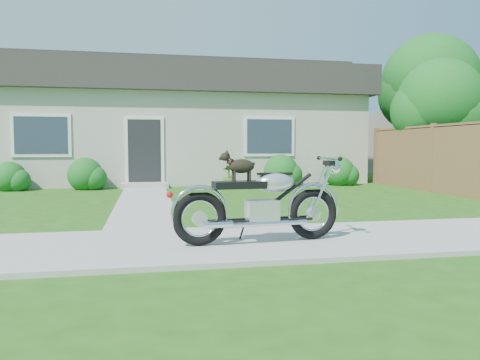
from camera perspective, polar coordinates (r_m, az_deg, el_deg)
The scene contains 11 objects.
ground at distance 6.14m, azimuth 2.59°, elevation -7.63°, with size 80.00×80.00×0.00m, color #235114.
sidewalk at distance 6.14m, azimuth 2.59°, elevation -7.44°, with size 24.00×2.20×0.04m, color #9E9B93.
walkway at distance 10.91m, azimuth -11.55°, elevation -2.52°, with size 1.20×8.00×0.03m, color #9E9B93.
house at distance 17.92m, azimuth -6.76°, elevation 6.91°, with size 12.60×7.03×4.50m.
fence at distance 13.95m, azimuth 22.43°, elevation 2.47°, with size 0.12×6.62×1.90m.
tree_near at distance 15.88m, azimuth 23.73°, elevation 8.38°, with size 2.64×2.59×3.97m.
tree_far at distance 18.96m, azimuth 22.58°, elevation 10.43°, with size 3.52×3.52×5.39m.
shrub_row at distance 14.47m, azimuth -4.35°, elevation 0.81°, with size 10.98×1.10×1.10m.
potted_plant_left at distance 14.52m, azimuth -18.03°, elevation 0.29°, with size 0.63×0.54×0.69m, color #1C5817.
potted_plant_right at distance 14.64m, azimuth -1.31°, elevation 0.57°, with size 0.41×0.41×0.72m, color #356D1E.
motorcycle_with_dog at distance 5.89m, azimuth 2.66°, elevation -2.77°, with size 2.22×0.60×1.14m.
Camera 1 is at (-1.45, -5.84, 1.24)m, focal length 35.00 mm.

